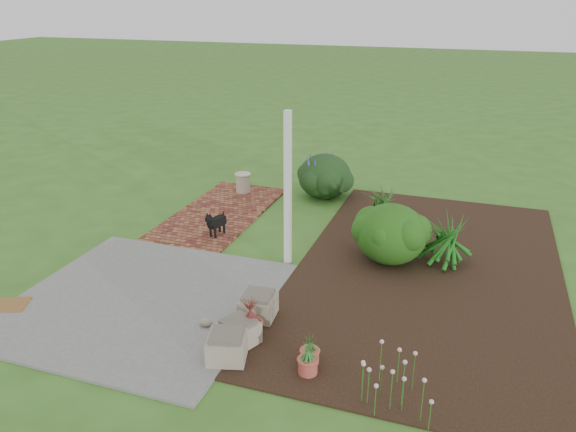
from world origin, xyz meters
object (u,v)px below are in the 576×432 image
(stone_trough_near, at_px, (227,347))
(cream_ceramic_urn, at_px, (243,183))
(black_dog, at_px, (215,222))
(evergreen_shrub, at_px, (391,232))

(stone_trough_near, distance_m, cream_ceramic_urn, 6.03)
(black_dog, relative_size, cream_ceramic_urn, 1.25)
(stone_trough_near, bearing_deg, black_dog, 118.10)
(stone_trough_near, height_order, cream_ceramic_urn, cream_ceramic_urn)
(black_dog, bearing_deg, cream_ceramic_urn, 115.40)
(black_dog, height_order, evergreen_shrub, evergreen_shrub)
(black_dog, bearing_deg, evergreen_shrub, 14.92)
(black_dog, distance_m, evergreen_shrub, 3.11)
(stone_trough_near, xyz_separation_m, cream_ceramic_urn, (-2.22, 5.61, 0.06))
(evergreen_shrub, bearing_deg, stone_trough_near, -112.47)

